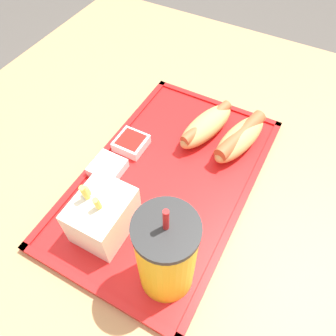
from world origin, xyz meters
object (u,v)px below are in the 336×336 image
at_px(hot_dog_far, 240,138).
at_px(hot_dog_near, 206,125).
at_px(fries_carton, 103,215).
at_px(sauce_cup_mayo, 108,166).
at_px(sauce_cup_ketchup, 131,143).
at_px(soda_cup, 166,255).

height_order(hot_dog_far, hot_dog_near, same).
distance_m(fries_carton, sauce_cup_mayo, 0.12).
relative_size(hot_dog_near, sauce_cup_mayo, 2.74).
relative_size(hot_dog_far, sauce_cup_ketchup, 2.73).
bearing_deg(sauce_cup_ketchup, hot_dog_near, 131.15).
xyz_separation_m(hot_dog_far, fries_carton, (0.26, -0.13, 0.01)).
height_order(soda_cup, sauce_cup_mayo, soda_cup).
relative_size(soda_cup, fries_carton, 1.78).
height_order(soda_cup, fries_carton, soda_cup).
distance_m(soda_cup, hot_dog_near, 0.30).
relative_size(hot_dog_far, hot_dog_near, 1.00).
xyz_separation_m(sauce_cup_mayo, sauce_cup_ketchup, (-0.07, 0.01, 0.00)).
height_order(soda_cup, sauce_cup_ketchup, soda_cup).
bearing_deg(sauce_cup_ketchup, soda_cup, 43.55).
height_order(soda_cup, hot_dog_near, soda_cup).
relative_size(soda_cup, hot_dog_far, 1.28).
bearing_deg(sauce_cup_mayo, hot_dog_near, 144.52).
bearing_deg(sauce_cup_ketchup, fries_carton, 18.67).
relative_size(sauce_cup_mayo, sauce_cup_ketchup, 1.00).
bearing_deg(sauce_cup_mayo, soda_cup, 56.84).
bearing_deg(soda_cup, sauce_cup_ketchup, -136.45).
height_order(hot_dog_near, fries_carton, fries_carton).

